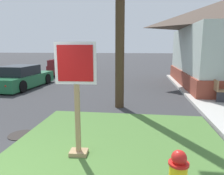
# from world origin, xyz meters

# --- Properties ---
(grass_corner_patch) EXTENTS (4.85, 5.48, 0.08)m
(grass_corner_patch) POSITION_xyz_m (2.18, 1.63, 0.04)
(grass_corner_patch) COLOR #477033
(grass_corner_patch) RESTS_ON ground
(sidewalk_strip) EXTENTS (2.20, 17.18, 0.12)m
(sidewalk_strip) POSITION_xyz_m (5.80, 5.92, 0.06)
(sidewalk_strip) COLOR #B2AFA8
(sidewalk_strip) RESTS_ON ground
(stop_sign) EXTENTS (0.80, 0.30, 2.28)m
(stop_sign) POSITION_xyz_m (1.38, 1.47, 1.23)
(stop_sign) COLOR #A3845B
(stop_sign) RESTS_ON grass_corner_patch
(manhole_cover) EXTENTS (0.70, 0.70, 0.02)m
(manhole_cover) POSITION_xyz_m (-0.40, 2.42, 0.01)
(manhole_cover) COLOR black
(manhole_cover) RESTS_ON ground
(parked_sedan_green) EXTENTS (2.03, 4.42, 1.25)m
(parked_sedan_green) POSITION_xyz_m (-4.00, 8.71, 0.54)
(parked_sedan_green) COLOR #1E6038
(parked_sedan_green) RESTS_ON ground
(pickup_truck_maroon) EXTENTS (2.19, 5.66, 1.48)m
(pickup_truck_maroon) POSITION_xyz_m (-3.55, 15.67, 0.62)
(pickup_truck_maroon) COLOR maroon
(pickup_truck_maroon) RESTS_ON ground
(street_bench) EXTENTS (0.41, 1.44, 0.85)m
(street_bench) POSITION_xyz_m (5.75, 6.83, 0.58)
(street_bench) COLOR #93704C
(street_bench) RESTS_ON sidewalk_strip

